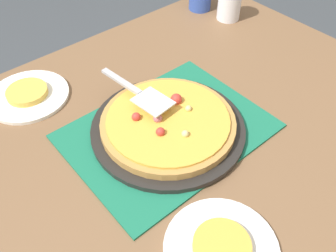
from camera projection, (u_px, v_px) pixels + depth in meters
dining_table at (168, 159)px, 0.98m from camera, size 1.40×1.00×0.75m
placemat at (168, 131)px, 0.90m from camera, size 0.48×0.36×0.01m
pizza_pan at (168, 128)px, 0.90m from camera, size 0.38×0.38×0.01m
pizza at (168, 122)px, 0.88m from camera, size 0.33×0.33×0.05m
plate_near_left at (221, 249)px, 0.69m from camera, size 0.22×0.22×0.01m
plate_far_right at (28, 96)px, 0.99m from camera, size 0.22×0.22×0.01m
served_slice_left at (222, 246)px, 0.68m from camera, size 0.11×0.11×0.02m
served_slice_right at (27, 92)px, 0.99m from camera, size 0.11×0.11×0.02m
cup_corner at (230, 2)px, 1.26m from camera, size 0.08×0.08×0.12m
pizza_server at (139, 93)px, 0.90m from camera, size 0.08×0.23×0.01m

